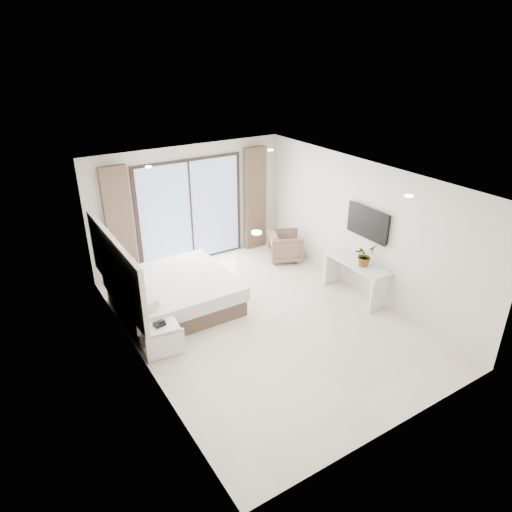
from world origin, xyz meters
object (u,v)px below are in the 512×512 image
(armchair, at_px, (285,245))
(bed, at_px, (174,294))
(nightstand, at_px, (161,339))
(console_desk, at_px, (356,271))

(armchair, bearing_deg, bed, 126.64)
(bed, bearing_deg, armchair, 11.66)
(nightstand, bearing_deg, armchair, 32.35)
(nightstand, distance_m, console_desk, 4.02)
(bed, xyz_separation_m, console_desk, (3.27, -1.50, 0.24))
(nightstand, height_order, armchair, armchair)
(console_desk, bearing_deg, nightstand, 175.66)
(bed, bearing_deg, console_desk, -24.60)
(console_desk, xyz_separation_m, armchair, (-0.19, 2.13, -0.18))
(console_desk, bearing_deg, armchair, 95.09)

